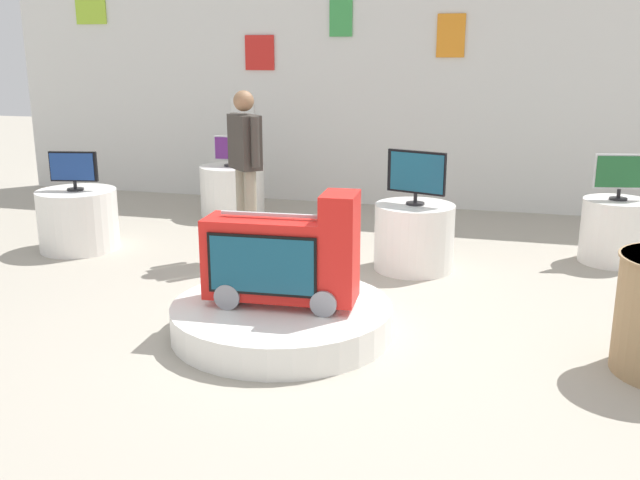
{
  "coord_description": "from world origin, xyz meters",
  "views": [
    {
      "loc": [
        1.27,
        -4.8,
        2.04
      ],
      "look_at": [
        -0.1,
        0.31,
        0.62
      ],
      "focal_mm": 39.58,
      "sensor_mm": 36.0,
      "label": 1
    }
  ],
  "objects": [
    {
      "name": "tv_on_center_rear",
      "position": [
        0.46,
        1.75,
        0.93
      ],
      "size": [
        0.57,
        0.22,
        0.51
      ],
      "color": "black",
      "rests_on": "display_pedestal_center_rear"
    },
    {
      "name": "main_display_pedestal",
      "position": [
        -0.28,
        -0.12,
        0.12
      ],
      "size": [
        1.64,
        1.64,
        0.23
      ],
      "primitive_type": "cylinder",
      "color": "white",
      "rests_on": "ground"
    },
    {
      "name": "shopper_browsing_near_truck",
      "position": [
        -1.2,
        1.63,
        0.99
      ],
      "size": [
        0.42,
        0.42,
        1.68
      ],
      "color": "gray",
      "rests_on": "ground"
    },
    {
      "name": "display_pedestal_center_rear",
      "position": [
        0.45,
        1.75,
        0.32
      ],
      "size": [
        0.76,
        0.76,
        0.64
      ],
      "primitive_type": "cylinder",
      "color": "white",
      "rests_on": "ground"
    },
    {
      "name": "novelty_firetruck_tv",
      "position": [
        -0.25,
        -0.12,
        0.58
      ],
      "size": [
        1.13,
        0.47,
        0.85
      ],
      "color": "gray",
      "rests_on": "main_display_pedestal"
    },
    {
      "name": "display_pedestal_far_right",
      "position": [
        -3.07,
        1.55,
        0.32
      ],
      "size": [
        0.82,
        0.82,
        0.64
      ],
      "primitive_type": "cylinder",
      "color": "white",
      "rests_on": "ground"
    },
    {
      "name": "display_pedestal_left_rear",
      "position": [
        2.35,
        2.49,
        0.32
      ],
      "size": [
        0.65,
        0.65,
        0.64
      ],
      "primitive_type": "cylinder",
      "color": "white",
      "rests_on": "ground"
    },
    {
      "name": "tv_on_right_rear",
      "position": [
        -2.1,
        3.47,
        0.84
      ],
      "size": [
        0.44,
        0.19,
        0.38
      ],
      "color": "black",
      "rests_on": "display_pedestal_right_rear"
    },
    {
      "name": "display_pedestal_right_rear",
      "position": [
        -2.1,
        3.47,
        0.32
      ],
      "size": [
        0.81,
        0.81,
        0.64
      ],
      "primitive_type": "cylinder",
      "color": "white",
      "rests_on": "ground"
    },
    {
      "name": "tv_on_far_right",
      "position": [
        -3.07,
        1.54,
        0.87
      ],
      "size": [
        0.5,
        0.17,
        0.41
      ],
      "color": "black",
      "rests_on": "display_pedestal_far_right"
    },
    {
      "name": "back_wall_display",
      "position": [
        -0.01,
        4.62,
        1.64
      ],
      "size": [
        11.59,
        0.13,
        3.28
      ],
      "color": "silver",
      "rests_on": "ground"
    },
    {
      "name": "tv_on_left_rear",
      "position": [
        2.35,
        2.48,
        0.89
      ],
      "size": [
        0.51,
        0.17,
        0.45
      ],
      "color": "black",
      "rests_on": "display_pedestal_left_rear"
    },
    {
      "name": "ground_plane",
      "position": [
        0.0,
        0.0,
        0.0
      ],
      "size": [
        30.0,
        30.0,
        0.0
      ],
      "primitive_type": "plane",
      "color": "#A8A091"
    }
  ]
}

